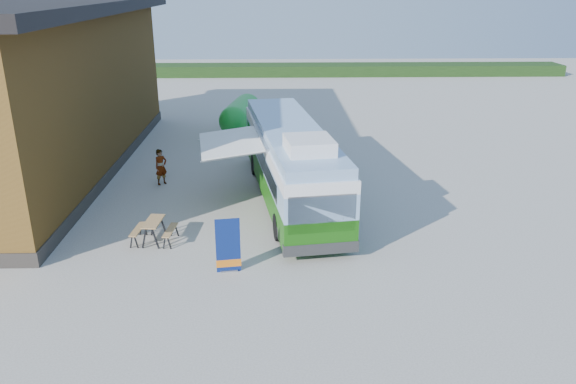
{
  "coord_description": "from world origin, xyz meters",
  "views": [
    {
      "loc": [
        0.82,
        -15.57,
        8.25
      ],
      "look_at": [
        1.28,
        2.71,
        1.4
      ],
      "focal_mm": 35.0,
      "sensor_mm": 36.0,
      "label": 1
    }
  ],
  "objects_px": {
    "bus": "(291,160)",
    "slurry_tanker": "(241,115)",
    "banner": "(228,250)",
    "picnic_table": "(154,226)",
    "person_b": "(277,143)",
    "person_a": "(161,167)"
  },
  "relations": [
    {
      "from": "bus",
      "to": "slurry_tanker",
      "type": "bearing_deg",
      "value": 95.59
    },
    {
      "from": "slurry_tanker",
      "to": "banner",
      "type": "bearing_deg",
      "value": -78.98
    },
    {
      "from": "picnic_table",
      "to": "person_b",
      "type": "height_order",
      "value": "person_b"
    },
    {
      "from": "banner",
      "to": "person_b",
      "type": "distance_m",
      "value": 11.67
    },
    {
      "from": "bus",
      "to": "person_b",
      "type": "xyz_separation_m",
      "value": [
        -0.5,
        5.55,
        -0.86
      ]
    },
    {
      "from": "bus",
      "to": "slurry_tanker",
      "type": "relative_size",
      "value": 2.13
    },
    {
      "from": "banner",
      "to": "bus",
      "type": "bearing_deg",
      "value": 62.95
    },
    {
      "from": "person_b",
      "to": "person_a",
      "type": "bearing_deg",
      "value": -32.7
    },
    {
      "from": "person_a",
      "to": "person_b",
      "type": "relative_size",
      "value": 0.97
    },
    {
      "from": "bus",
      "to": "picnic_table",
      "type": "relative_size",
      "value": 7.95
    },
    {
      "from": "picnic_table",
      "to": "person_b",
      "type": "distance_m",
      "value": 10.33
    },
    {
      "from": "bus",
      "to": "banner",
      "type": "height_order",
      "value": "bus"
    },
    {
      "from": "picnic_table",
      "to": "person_b",
      "type": "bearing_deg",
      "value": 70.84
    },
    {
      "from": "person_a",
      "to": "slurry_tanker",
      "type": "distance_m",
      "value": 8.96
    },
    {
      "from": "person_b",
      "to": "bus",
      "type": "bearing_deg",
      "value": 27.0
    },
    {
      "from": "banner",
      "to": "person_a",
      "type": "distance_m",
      "value": 8.7
    },
    {
      "from": "picnic_table",
      "to": "person_a",
      "type": "relative_size",
      "value": 0.93
    },
    {
      "from": "banner",
      "to": "picnic_table",
      "type": "bearing_deg",
      "value": 133.07
    },
    {
      "from": "picnic_table",
      "to": "slurry_tanker",
      "type": "relative_size",
      "value": 0.27
    },
    {
      "from": "bus",
      "to": "person_b",
      "type": "distance_m",
      "value": 5.64
    },
    {
      "from": "banner",
      "to": "slurry_tanker",
      "type": "xyz_separation_m",
      "value": [
        -0.49,
        16.4,
        0.45
      ]
    },
    {
      "from": "banner",
      "to": "picnic_table",
      "type": "height_order",
      "value": "banner"
    }
  ]
}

